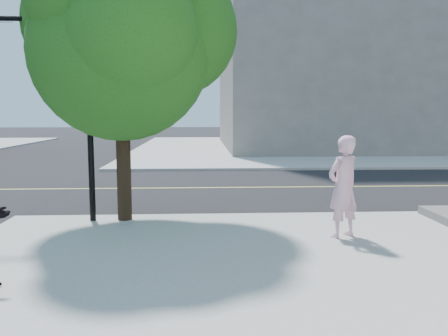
{
  "coord_description": "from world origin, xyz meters",
  "views": [
    {
      "loc": [
        3.27,
        -10.84,
        2.49
      ],
      "look_at": [
        3.78,
        -0.84,
        1.3
      ],
      "focal_mm": 37.66,
      "sensor_mm": 36.0,
      "label": 1
    }
  ],
  "objects": [
    {
      "name": "filler_ne",
      "position": [
        14.0,
        22.0,
        7.12
      ],
      "size": [
        18.0,
        16.0,
        14.0
      ],
      "primitive_type": "cube",
      "color": "slate",
      "rests_on": "sidewalk_ne"
    },
    {
      "name": "road_ew",
      "position": [
        0.0,
        4.5,
        0.01
      ],
      "size": [
        140.0,
        9.0,
        0.01
      ],
      "primitive_type": "cube",
      "color": "black",
      "rests_on": "ground"
    },
    {
      "name": "man_on_phone",
      "position": [
        5.97,
        -2.19,
        1.09
      ],
      "size": [
        0.84,
        0.75,
        1.94
      ],
      "primitive_type": "imported",
      "rotation": [
        0.0,
        0.0,
        3.66
      ],
      "color": "#F5B3CC",
      "rests_on": "sidewalk_se"
    },
    {
      "name": "ground",
      "position": [
        0.0,
        0.0,
        0.0
      ],
      "size": [
        140.0,
        140.0,
        0.0
      ],
      "primitive_type": "plane",
      "color": "black",
      "rests_on": "ground"
    },
    {
      "name": "street_tree",
      "position": [
        1.7,
        -0.49,
        4.24
      ],
      "size": [
        4.81,
        4.37,
        6.38
      ],
      "rotation": [
        0.0,
        0.0,
        -0.42
      ],
      "color": "black",
      "rests_on": "sidewalk_se"
    },
    {
      "name": "sidewalk_ne",
      "position": [
        13.5,
        21.5,
        0.06
      ],
      "size": [
        29.0,
        25.0,
        0.12
      ],
      "primitive_type": "cube",
      "color": "#A7A6A4",
      "rests_on": "ground"
    }
  ]
}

